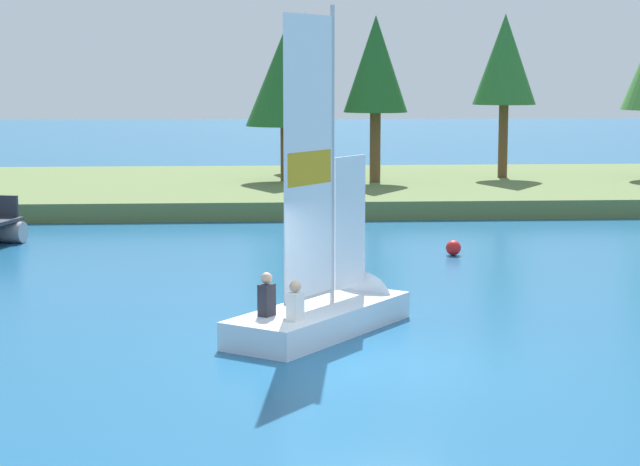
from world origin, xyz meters
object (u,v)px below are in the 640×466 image
shoreline_tree_midleft (305,64)px  sailboat (340,302)px  shoreline_tree_midright (505,61)px  shoreline_tree_centre (376,66)px  shoreline_tree_left (285,78)px  channel_buoy (453,248)px

shoreline_tree_midleft → sailboat: shoreline_tree_midleft is taller
shoreline_tree_midright → sailboat: shoreline_tree_midright is taller
shoreline_tree_midleft → shoreline_tree_centre: (2.37, -5.04, -0.11)m
shoreline_tree_midright → shoreline_tree_midleft: bearing=155.6°
shoreline_tree_left → shoreline_tree_midleft: bearing=77.2°
channel_buoy → shoreline_tree_centre: bearing=92.0°
shoreline_tree_midright → shoreline_tree_centre: bearing=-163.2°
shoreline_tree_midleft → shoreline_tree_midright: (7.61, -3.46, 0.09)m
sailboat → shoreline_tree_centre: bearing=28.6°
shoreline_tree_left → shoreline_tree_midright: size_ratio=0.90×
shoreline_tree_midleft → channel_buoy: 19.64m
shoreline_tree_left → channel_buoy: 15.54m
shoreline_tree_centre → channel_buoy: 14.59m
shoreline_tree_left → sailboat: bearing=-89.5°
shoreline_tree_midright → sailboat: size_ratio=1.02×
sailboat → channel_buoy: bearing=12.6°
shoreline_tree_midright → shoreline_tree_left: bearing=-173.9°
shoreline_tree_centre → sailboat: size_ratio=0.99×
shoreline_tree_centre → sailboat: 22.56m
shoreline_tree_midright → channel_buoy: (-4.76, -15.36, -4.97)m
shoreline_tree_centre → shoreline_tree_midleft: bearing=115.2°
shoreline_tree_left → shoreline_tree_midright: 8.68m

